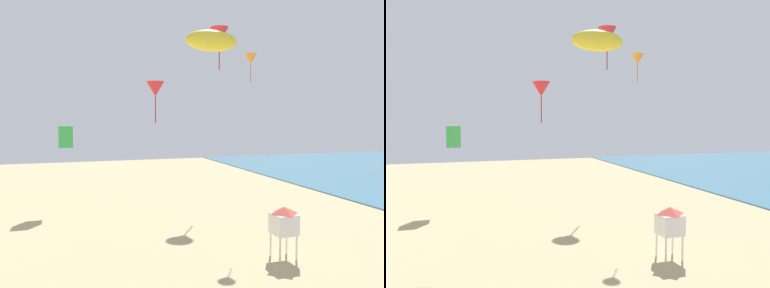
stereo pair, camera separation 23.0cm
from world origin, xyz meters
TOP-DOWN VIEW (x-y plane):
  - lifeguard_stand at (7.72, 14.46)m, footprint 1.10×1.10m
  - kite_orange_delta at (8.96, 20.69)m, footprint 0.77×0.77m
  - kite_red_delta at (1.94, 16.90)m, footprint 0.89×0.89m
  - kite_green_box at (-2.23, 28.50)m, footprint 1.02×1.02m
  - kite_red_delta_2 at (10.21, 29.07)m, footprint 1.55×1.55m
  - kite_yellow_parafoil at (4.84, 16.82)m, footprint 2.76×0.77m

SIDE VIEW (x-z plane):
  - lifeguard_stand at x=7.72m, z-range 0.56..3.11m
  - kite_green_box at x=-2.23m, z-range 4.63..6.23m
  - kite_red_delta at x=1.94m, z-range 7.23..9.27m
  - kite_orange_delta at x=8.96m, z-range 9.67..11.43m
  - kite_yellow_parafoil at x=4.84m, z-range 10.19..11.26m
  - kite_red_delta_2 at x=10.21m, z-range 11.97..15.49m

